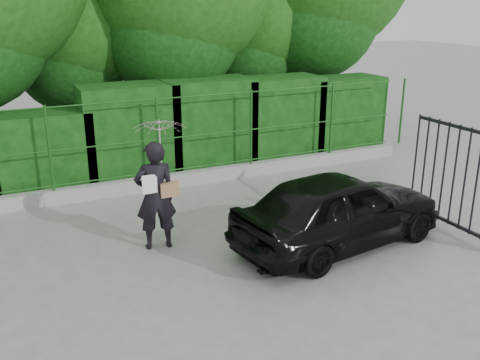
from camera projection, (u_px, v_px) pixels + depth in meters
name	position (u px, v px, depth m)	size (l,w,h in m)	color
ground	(222.00, 280.00, 8.19)	(80.00, 80.00, 0.00)	gray
kerb	(143.00, 185.00, 12.01)	(14.00, 0.25, 0.30)	#9E9E99
fence	(150.00, 138.00, 11.76)	(14.13, 0.06, 1.80)	#184F16
hedge	(136.00, 135.00, 12.65)	(14.20, 1.20, 2.27)	black
woman	(158.00, 169.00, 8.93)	(0.96, 0.89, 2.24)	black
car	(339.00, 209.00, 9.19)	(1.58, 3.93, 1.34)	black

